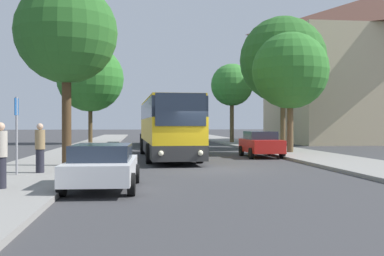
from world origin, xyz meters
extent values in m
plane|color=#38383A|center=(0.00, 0.00, 0.00)|extent=(300.00, 300.00, 0.00)
cube|color=gray|center=(-7.00, 0.00, 0.07)|extent=(4.00, 120.00, 0.15)
cube|color=gray|center=(7.00, 0.00, 0.07)|extent=(4.00, 120.00, 0.15)
cube|color=#C6B28E|center=(21.48, 26.53, 5.56)|extent=(19.29, 14.61, 11.12)
pyramid|color=#513328|center=(21.48, 26.53, 13.32)|extent=(19.29, 14.61, 4.38)
cube|color=#2D2D2D|center=(-1.35, 6.89, 0.62)|extent=(2.93, 12.07, 0.70)
cube|color=yellow|center=(-1.35, 6.89, 1.61)|extent=(2.93, 12.07, 1.27)
cube|color=#232D3D|center=(-1.35, 6.89, 2.72)|extent=(2.95, 11.83, 0.95)
cube|color=yellow|center=(-1.35, 6.89, 3.26)|extent=(2.87, 11.83, 0.12)
cube|color=#232D3D|center=(-1.13, 0.87, 2.57)|extent=(2.25, 0.14, 1.45)
sphere|color=#F4EAC1|center=(-2.00, 0.82, 0.66)|extent=(0.24, 0.24, 0.24)
sphere|color=#F4EAC1|center=(-0.25, 0.88, 0.66)|extent=(0.24, 0.24, 0.24)
cylinder|color=black|center=(-2.46, 3.25, 0.50)|extent=(0.34, 1.01, 1.00)
cylinder|color=black|center=(0.03, 3.34, 0.50)|extent=(0.34, 1.01, 1.00)
cylinder|color=black|center=(-2.72, 10.44, 0.50)|extent=(0.34, 1.01, 1.00)
cylinder|color=black|center=(-0.23, 10.53, 0.50)|extent=(0.34, 1.01, 1.00)
cube|color=silver|center=(-1.50, 22.21, 0.62)|extent=(2.51, 10.54, 0.70)
cube|color=#23844C|center=(-1.50, 22.21, 1.68)|extent=(2.51, 10.54, 1.41)
cube|color=#232D3D|center=(-1.50, 22.21, 2.86)|extent=(2.53, 10.33, 0.95)
cube|color=#23844C|center=(-1.50, 22.21, 3.40)|extent=(2.46, 10.33, 0.12)
cube|color=#232D3D|center=(-1.48, 16.92, 2.71)|extent=(2.21, 0.07, 1.45)
sphere|color=#F4EAC1|center=(-2.34, 16.89, 0.66)|extent=(0.24, 0.24, 0.24)
sphere|color=#F4EAC1|center=(-0.62, 16.90, 0.66)|extent=(0.24, 0.24, 0.24)
cylinder|color=black|center=(-2.71, 19.04, 0.50)|extent=(0.31, 1.00, 1.00)
cylinder|color=black|center=(-0.26, 19.06, 0.50)|extent=(0.31, 1.00, 1.00)
cylinder|color=black|center=(-2.75, 25.36, 0.50)|extent=(0.31, 1.00, 1.00)
cylinder|color=black|center=(-0.29, 25.37, 0.50)|extent=(0.31, 1.00, 1.00)
cube|color=silver|center=(-3.99, -5.19, 0.59)|extent=(2.01, 4.33, 0.57)
cube|color=#232D3D|center=(-4.00, -5.36, 1.11)|extent=(1.70, 2.28, 0.46)
cylinder|color=black|center=(-4.86, -3.84, 0.31)|extent=(0.22, 0.63, 0.62)
cylinder|color=black|center=(-3.02, -3.91, 0.31)|extent=(0.22, 0.63, 0.62)
cylinder|color=black|center=(-4.96, -6.48, 0.31)|extent=(0.22, 0.63, 0.62)
cylinder|color=black|center=(-3.13, -6.55, 0.31)|extent=(0.22, 0.63, 0.62)
cube|color=red|center=(4.13, 6.87, 0.68)|extent=(1.79, 3.92, 0.73)
cube|color=#232D3D|center=(4.13, 7.03, 1.28)|extent=(1.57, 2.04, 0.47)
cylinder|color=black|center=(5.02, 5.66, 0.31)|extent=(0.20, 0.62, 0.62)
cylinder|color=black|center=(3.24, 5.66, 0.31)|extent=(0.20, 0.62, 0.62)
cylinder|color=black|center=(5.01, 8.09, 0.31)|extent=(0.20, 0.62, 0.62)
cylinder|color=black|center=(3.23, 8.09, 0.31)|extent=(0.20, 0.62, 0.62)
cylinder|color=gray|center=(-7.20, -2.35, 1.52)|extent=(0.08, 0.08, 2.74)
cube|color=#1E56A3|center=(-7.20, -2.35, 2.54)|extent=(0.03, 0.45, 0.60)
cylinder|color=#23232D|center=(-6.53, -1.74, 0.58)|extent=(0.30, 0.30, 0.86)
cylinder|color=olive|center=(-6.53, -1.74, 1.37)|extent=(0.36, 0.36, 0.72)
sphere|color=tan|center=(-6.53, -1.74, 1.84)|extent=(0.23, 0.23, 0.23)
cylinder|color=#23232D|center=(-6.72, -5.78, 0.58)|extent=(0.30, 0.30, 0.87)
cylinder|color=#B2A899|center=(-6.72, -5.78, 1.38)|extent=(0.36, 0.36, 0.72)
sphere|color=tan|center=(-6.72, -5.78, 1.86)|extent=(0.23, 0.23, 0.23)
cylinder|color=#47331E|center=(-6.05, 1.21, 2.20)|extent=(0.40, 0.40, 4.09)
sphere|color=#286023|center=(-6.05, 1.21, 5.89)|extent=(4.38, 4.38, 4.38)
cylinder|color=#513D23|center=(-7.72, 26.05, 2.06)|extent=(0.40, 0.40, 3.82)
sphere|color=#2D7028|center=(-7.72, 26.05, 6.41)|extent=(6.49, 6.49, 6.49)
cylinder|color=brown|center=(6.15, 25.02, 2.21)|extent=(0.40, 0.40, 4.12)
sphere|color=#387F33|center=(6.15, 25.02, 5.84)|extent=(4.17, 4.17, 4.17)
cylinder|color=brown|center=(6.66, 9.12, 1.84)|extent=(0.40, 0.40, 3.38)
sphere|color=#2D7028|center=(6.66, 9.12, 5.36)|extent=(4.89, 4.89, 4.89)
cylinder|color=brown|center=(8.09, 14.98, 2.28)|extent=(0.40, 0.40, 4.25)
sphere|color=#286023|center=(8.09, 14.98, 6.90)|extent=(6.66, 6.66, 6.66)
camera|label=1|loc=(-2.90, -18.66, 1.92)|focal=42.00mm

